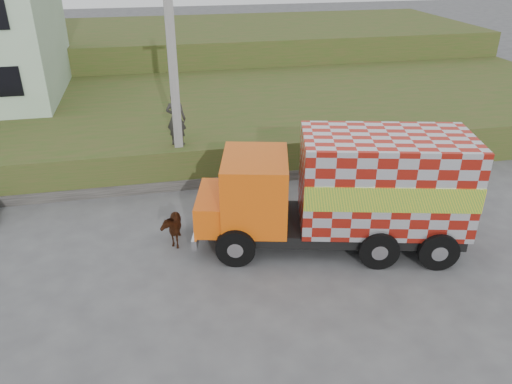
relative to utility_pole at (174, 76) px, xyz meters
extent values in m
plane|color=#474749|center=(1.00, -4.60, -4.08)|extent=(120.00, 120.00, 0.00)
cube|color=#314E1A|center=(1.00, 5.40, -3.33)|extent=(40.00, 12.00, 1.50)
cube|color=#314E1A|center=(1.00, 17.40, -2.58)|extent=(40.00, 12.00, 3.00)
cube|color=#595651|center=(-1.00, -0.40, -3.88)|extent=(16.00, 0.50, 0.40)
cube|color=gray|center=(0.00, 0.00, -0.08)|extent=(0.30, 0.30, 8.00)
cube|color=black|center=(4.26, -5.13, -3.41)|extent=(7.24, 3.79, 0.36)
cube|color=#D7510B|center=(1.89, -4.56, -2.30)|extent=(2.33, 2.70, 2.03)
cube|color=#D7510B|center=(0.75, -4.29, -2.91)|extent=(1.49, 2.31, 0.91)
cube|color=silver|center=(5.44, -5.42, -1.94)|extent=(5.12, 3.47, 2.64)
cube|color=yellow|center=(5.15, -6.62, -1.94)|extent=(4.56, 1.13, 0.71)
cube|color=yellow|center=(5.73, -4.21, -1.94)|extent=(4.56, 1.13, 0.71)
cube|color=silver|center=(0.26, -4.17, -3.52)|extent=(0.69, 2.31, 0.30)
cylinder|color=black|center=(1.12, -5.58, -3.52)|extent=(1.17, 0.61, 1.12)
cylinder|color=black|center=(1.67, -3.30, -3.52)|extent=(1.17, 0.61, 1.12)
cylinder|color=black|center=(4.97, -6.50, -3.52)|extent=(1.17, 0.61, 1.12)
cylinder|color=black|center=(5.52, -4.23, -3.52)|extent=(1.17, 0.61, 1.12)
cylinder|color=black|center=(6.55, -6.89, -3.52)|extent=(1.17, 0.61, 1.12)
cylinder|color=black|center=(7.10, -4.61, -3.52)|extent=(1.17, 0.61, 1.12)
imported|color=black|center=(-0.57, -4.01, -3.53)|extent=(0.67, 1.33, 1.10)
imported|color=#2B2826|center=(-0.01, 0.20, -1.60)|extent=(0.82, 0.67, 1.94)
camera|label=1|loc=(-0.73, -17.13, 4.16)|focal=35.00mm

